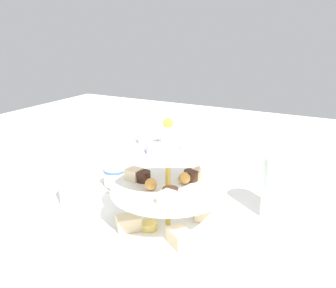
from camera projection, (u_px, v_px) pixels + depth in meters
ground_plane at (168, 228)px, 0.81m from camera, size 2.40×2.40×0.00m
tiered_serving_stand at (168, 196)px, 0.79m from camera, size 0.28×0.28×0.24m
water_glass_tall_right at (277, 187)px, 0.85m from camera, size 0.07×0.07×0.14m
water_glass_short_left at (74, 189)px, 0.90m from camera, size 0.06×0.06×0.08m
teacup_with_saucer at (115, 178)px, 1.01m from camera, size 0.09×0.09×0.05m
butter_knife_right at (192, 176)px, 1.08m from camera, size 0.08×0.16×0.00m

